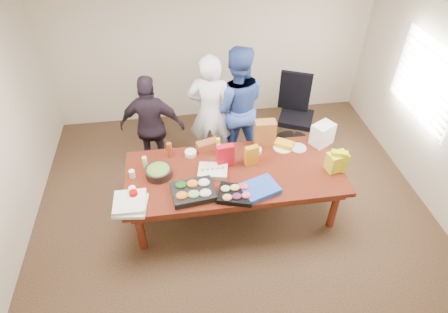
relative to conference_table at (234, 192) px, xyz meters
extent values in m
cube|color=#47301E|center=(0.00, 0.00, -0.39)|extent=(5.50, 5.00, 0.02)
cube|color=white|center=(0.00, 0.00, 2.33)|extent=(5.50, 5.00, 0.02)
cube|color=beige|center=(0.00, 2.50, 0.98)|extent=(5.50, 0.04, 2.70)
cube|color=white|center=(2.72, 0.60, 1.12)|extent=(0.03, 1.40, 1.10)
cube|color=beige|center=(2.68, 0.60, 1.12)|extent=(0.04, 1.36, 1.00)
cube|color=#4C1C0F|center=(0.00, 0.00, 0.00)|extent=(2.80, 1.20, 0.75)
cube|color=black|center=(1.24, 1.34, 0.22)|extent=(0.81, 0.81, 1.19)
imported|color=white|center=(-0.17, 1.12, 0.55)|extent=(0.77, 0.60, 1.86)
imported|color=#334F9C|center=(0.23, 1.22, 0.57)|extent=(0.99, 0.81, 1.89)
imported|color=black|center=(-1.04, 1.08, 0.43)|extent=(1.01, 0.57, 1.62)
cube|color=black|center=(-0.56, -0.32, 0.41)|extent=(0.55, 0.45, 0.08)
cube|color=black|center=(-0.06, -0.43, 0.41)|extent=(0.49, 0.43, 0.06)
cube|color=silver|center=(-0.28, 0.02, 0.41)|extent=(0.42, 0.34, 0.06)
cylinder|color=black|center=(-0.97, 0.07, 0.43)|extent=(0.42, 0.42, 0.11)
cube|color=blue|center=(0.24, -0.38, 0.41)|extent=(0.53, 0.46, 0.07)
cube|color=red|center=(-0.10, 0.14, 0.54)|extent=(0.23, 0.12, 0.33)
cube|color=#CBDD0B|center=(1.30, -0.16, 0.53)|extent=(0.22, 0.15, 0.31)
cube|color=#C77E11|center=(0.24, 0.13, 0.51)|extent=(0.19, 0.12, 0.27)
cylinder|color=white|center=(-0.14, 0.38, 0.44)|extent=(0.09, 0.09, 0.14)
cylinder|color=yellow|center=(-0.15, 0.50, 0.46)|extent=(0.06, 0.06, 0.17)
cylinder|color=brown|center=(-0.81, 0.43, 0.49)|extent=(0.07, 0.07, 0.22)
cylinder|color=beige|center=(-1.14, 0.24, 0.46)|extent=(0.06, 0.06, 0.18)
cube|color=gold|center=(0.76, 0.40, 0.42)|extent=(0.29, 0.26, 0.08)
cube|color=brown|center=(-0.29, 0.52, 0.44)|extent=(0.33, 0.21, 0.12)
cube|color=#985925|center=(0.51, 0.52, 0.56)|extent=(0.29, 0.18, 0.37)
cylinder|color=#B50000|center=(-1.26, -0.30, 0.44)|extent=(0.12, 0.12, 0.13)
cylinder|color=white|center=(-1.28, -0.21, 0.43)|extent=(0.08, 0.08, 0.11)
cylinder|color=white|center=(-1.30, 0.09, 0.43)|extent=(0.08, 0.08, 0.10)
cube|color=white|center=(-1.30, -0.43, 0.40)|extent=(0.41, 0.41, 0.04)
cube|color=white|center=(-1.31, -0.40, 0.44)|extent=(0.38, 0.38, 0.04)
cylinder|color=#EEEBCD|center=(0.74, 0.39, 0.38)|extent=(0.35, 0.35, 0.02)
cylinder|color=silver|center=(0.95, 0.34, 0.38)|extent=(0.25, 0.25, 0.01)
cylinder|color=white|center=(0.36, 0.35, 0.40)|extent=(0.17, 0.17, 0.06)
cylinder|color=silver|center=(-0.53, 0.42, 0.41)|extent=(0.20, 0.20, 0.06)
cube|color=white|center=(1.30, 0.41, 0.53)|extent=(0.36, 0.33, 0.31)
cube|color=yellow|center=(1.30, -0.14, 0.50)|extent=(0.28, 0.22, 0.25)
camera|label=1|loc=(-0.66, -3.52, 3.69)|focal=30.33mm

